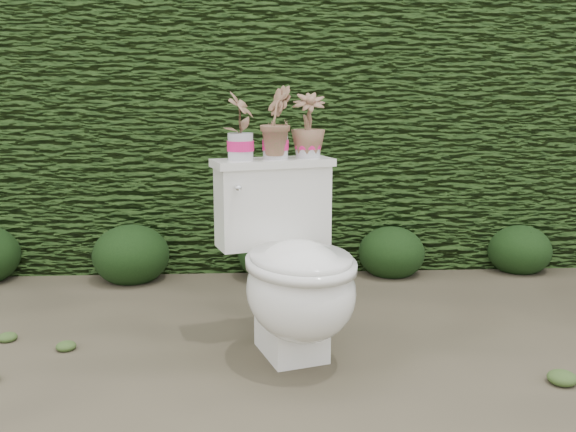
{
  "coord_description": "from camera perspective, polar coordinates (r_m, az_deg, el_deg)",
  "views": [
    {
      "loc": [
        -0.05,
        -2.54,
        1.06
      ],
      "look_at": [
        0.09,
        0.03,
        0.55
      ],
      "focal_mm": 40.0,
      "sensor_mm": 36.0,
      "label": 1
    }
  ],
  "objects": [
    {
      "name": "ground",
      "position": [
        2.76,
        -1.85,
        -11.45
      ],
      "size": [
        60.0,
        60.0,
        0.0
      ],
      "primitive_type": "plane",
      "color": "brown",
      "rests_on": "ground"
    },
    {
      "name": "hedge",
      "position": [
        4.15,
        -2.42,
        7.58
      ],
      "size": [
        8.0,
        1.0,
        1.6
      ],
      "primitive_type": "cube",
      "color": "#304F1A",
      "rests_on": "ground"
    },
    {
      "name": "house_wall",
      "position": [
        8.62,
        1.3,
        17.44
      ],
      "size": [
        8.0,
        3.5,
        4.0
      ],
      "primitive_type": "cube",
      "color": "silver",
      "rests_on": "ground"
    },
    {
      "name": "toilet",
      "position": [
        2.54,
        0.43,
        -4.91
      ],
      "size": [
        0.64,
        0.78,
        0.78
      ],
      "rotation": [
        0.0,
        0.0,
        0.3
      ],
      "color": "white",
      "rests_on": "ground"
    },
    {
      "name": "potted_plant_left",
      "position": [
        2.63,
        -4.27,
        7.82
      ],
      "size": [
        0.14,
        0.17,
        0.26
      ],
      "primitive_type": "imported",
      "rotation": [
        0.0,
        0.0,
        1.12
      ],
      "color": "#277524",
      "rests_on": "toilet"
    },
    {
      "name": "potted_plant_center",
      "position": [
        2.68,
        -1.13,
        8.16
      ],
      "size": [
        0.14,
        0.17,
        0.29
      ],
      "primitive_type": "imported",
      "rotation": [
        0.0,
        0.0,
        1.49
      ],
      "color": "#277524",
      "rests_on": "toilet"
    },
    {
      "name": "potted_plant_right",
      "position": [
        2.73,
        1.8,
        7.91
      ],
      "size": [
        0.15,
        0.15,
        0.26
      ],
      "primitive_type": "imported",
      "rotation": [
        0.0,
        0.0,
        6.23
      ],
      "color": "#277524",
      "rests_on": "toilet"
    },
    {
      "name": "liriope_clump_2",
      "position": [
        3.72,
        -13.8,
        -2.95
      ],
      "size": [
        0.43,
        0.43,
        0.34
      ],
      "primitive_type": "ellipsoid",
      "color": "#1B3512",
      "rests_on": "ground"
    },
    {
      "name": "liriope_clump_3",
      "position": [
        3.68,
        -1.13,
        -2.74
      ],
      "size": [
        0.44,
        0.44,
        0.35
      ],
      "primitive_type": "ellipsoid",
      "color": "#1B3512",
      "rests_on": "ground"
    },
    {
      "name": "liriope_clump_4",
      "position": [
        3.78,
        9.19,
        -2.82
      ],
      "size": [
        0.38,
        0.38,
        0.31
      ],
      "primitive_type": "ellipsoid",
      "color": "#1B3512",
      "rests_on": "ground"
    },
    {
      "name": "liriope_clump_5",
      "position": [
        4.05,
        19.87,
        -2.46
      ],
      "size": [
        0.38,
        0.38,
        0.3
      ],
      "primitive_type": "ellipsoid",
      "color": "#1B3512",
      "rests_on": "ground"
    }
  ]
}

